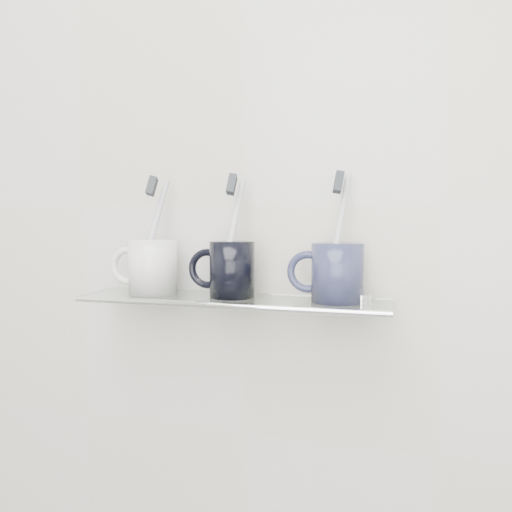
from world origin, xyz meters
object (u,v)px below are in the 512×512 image
(shelf_glass, at_px, (232,300))
(mug_right, at_px, (337,273))
(mug_center, at_px, (232,269))
(mug_left, at_px, (153,267))

(shelf_glass, height_order, mug_right, mug_right)
(mug_center, xyz_separation_m, mug_right, (0.17, 0.00, -0.00))
(shelf_glass, bearing_deg, mug_left, 178.00)
(shelf_glass, xyz_separation_m, mug_center, (-0.00, 0.00, 0.05))
(shelf_glass, relative_size, mug_right, 5.61)
(mug_left, bearing_deg, mug_center, 3.49)
(mug_center, relative_size, mug_right, 1.01)
(shelf_glass, relative_size, mug_center, 5.57)
(mug_right, bearing_deg, shelf_glass, 169.42)
(mug_left, bearing_deg, shelf_glass, 1.49)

